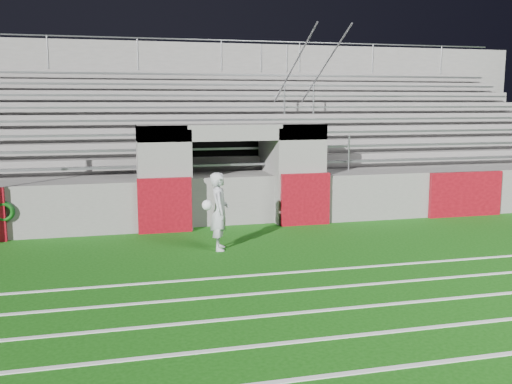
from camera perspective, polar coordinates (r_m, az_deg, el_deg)
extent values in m
plane|color=#124E0D|center=(11.64, 1.22, -6.74)|extent=(90.00, 90.00, 0.00)
cube|color=white|center=(7.24, 12.22, -16.96)|extent=(28.00, 0.09, 0.01)
cube|color=white|center=(8.06, 8.99, -14.08)|extent=(28.00, 0.09, 0.01)
cube|color=white|center=(8.92, 6.42, -11.71)|extent=(28.00, 0.09, 0.01)
cube|color=white|center=(9.81, 4.35, -9.74)|extent=(28.00, 0.09, 0.01)
cube|color=white|center=(10.72, 2.64, -8.10)|extent=(28.00, 0.09, 0.01)
cube|color=slate|center=(17.77, 22.98, 0.07)|extent=(10.60, 0.35, 1.25)
cube|color=slate|center=(14.47, -9.37, 1.50)|extent=(1.20, 1.00, 2.60)
cube|color=slate|center=(15.19, 4.29, 1.94)|extent=(1.20, 1.00, 2.60)
cube|color=black|center=(16.39, -3.58, 2.28)|extent=(2.60, 0.20, 2.50)
cube|color=slate|center=(15.14, -7.10, 1.68)|extent=(0.10, 2.20, 2.50)
cube|color=slate|center=(15.58, 1.32, 1.95)|extent=(0.10, 2.20, 2.50)
cube|color=slate|center=(14.63, -2.40, 6.01)|extent=(4.80, 1.00, 0.40)
cube|color=slate|center=(18.51, -4.81, 2.72)|extent=(26.00, 8.00, 0.20)
cube|color=slate|center=(18.58, -4.78, 0.80)|extent=(26.00, 8.00, 1.05)
cube|color=#610811|center=(14.02, -9.11, -1.32)|extent=(1.30, 0.15, 1.35)
cube|color=#610811|center=(14.76, 4.94, -0.73)|extent=(1.30, 0.15, 1.35)
cube|color=#610811|center=(16.89, 20.20, -0.20)|extent=(2.20, 0.15, 1.25)
cube|color=gray|center=(15.61, -3.07, 2.77)|extent=(23.00, 0.28, 0.06)
cube|color=slate|center=(16.44, -3.64, 2.97)|extent=(24.00, 0.75, 0.38)
cube|color=gray|center=(16.31, -3.59, 4.37)|extent=(23.00, 0.28, 0.06)
cube|color=slate|center=(17.16, -4.10, 3.85)|extent=(24.00, 0.75, 0.76)
cube|color=gray|center=(17.02, -4.07, 5.83)|extent=(23.00, 0.28, 0.06)
cube|color=slate|center=(17.88, -4.53, 4.66)|extent=(24.00, 0.75, 1.14)
cube|color=gray|center=(17.74, -4.51, 7.18)|extent=(23.00, 0.28, 0.06)
cube|color=slate|center=(18.61, -4.93, 5.41)|extent=(24.00, 0.75, 1.52)
cube|color=gray|center=(18.47, -4.92, 8.42)|extent=(23.00, 0.28, 0.06)
cube|color=slate|center=(19.33, -5.30, 6.10)|extent=(24.00, 0.75, 1.90)
cube|color=gray|center=(19.21, -5.30, 9.57)|extent=(23.00, 0.28, 0.06)
cube|color=slate|center=(20.07, -5.64, 6.74)|extent=(24.00, 0.75, 2.28)
cube|color=gray|center=(19.96, -5.65, 10.63)|extent=(23.00, 0.28, 0.06)
cube|color=slate|center=(20.80, -5.95, 7.33)|extent=(24.00, 0.75, 2.66)
cube|color=gray|center=(20.72, -5.98, 11.61)|extent=(23.00, 0.28, 0.06)
cube|color=slate|center=(21.47, -6.22, 7.55)|extent=(26.00, 0.60, 5.29)
cylinder|color=#A5A8AD|center=(15.99, 5.96, 3.88)|extent=(0.05, 0.05, 1.00)
cylinder|color=#A5A8AD|center=(18.77, 2.86, 9.31)|extent=(0.05, 0.05, 1.00)
cylinder|color=#A5A8AD|center=(21.72, 0.52, 13.28)|extent=(0.05, 0.05, 1.00)
cylinder|color=#A5A8AD|center=(18.78, 2.87, 10.83)|extent=(0.05, 6.02, 3.08)
cylinder|color=#A5A8AD|center=(16.36, 9.26, 3.93)|extent=(0.05, 0.05, 1.00)
cylinder|color=#A5A8AD|center=(19.09, 5.77, 9.27)|extent=(0.05, 0.05, 1.00)
cylinder|color=#A5A8AD|center=(22.00, 3.11, 13.21)|extent=(0.05, 0.05, 1.00)
cylinder|color=#A5A8AD|center=(19.10, 5.80, 10.77)|extent=(0.05, 6.02, 3.08)
cylinder|color=#A5A8AD|center=(21.12, -20.12, 13.01)|extent=(0.05, 0.05, 1.10)
cylinder|color=#A5A8AD|center=(21.05, -11.75, 13.37)|extent=(0.05, 0.05, 1.10)
cylinder|color=#A5A8AD|center=(21.40, -3.48, 13.46)|extent=(0.05, 0.05, 1.10)
cylinder|color=#A5A8AD|center=(22.15, 4.38, 13.30)|extent=(0.05, 0.05, 1.10)
cylinder|color=#A5A8AD|center=(23.27, 11.59, 12.94)|extent=(0.05, 0.05, 1.10)
cylinder|color=#A5A8AD|center=(24.71, 18.03, 12.44)|extent=(0.05, 0.05, 1.10)
cylinder|color=#A5A8AD|center=(21.29, -6.23, 14.94)|extent=(24.00, 0.05, 0.05)
imported|color=#ABAFB5|center=(12.23, -3.67, -1.94)|extent=(0.49, 0.67, 1.68)
sphere|color=white|center=(11.99, -4.90, -1.31)|extent=(0.22, 0.22, 0.22)
torus|color=#0D4414|center=(14.19, -23.88, -1.80)|extent=(0.48, 0.09, 0.48)
torus|color=#0E470F|center=(14.14, -23.91, -1.84)|extent=(0.44, 0.08, 0.44)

